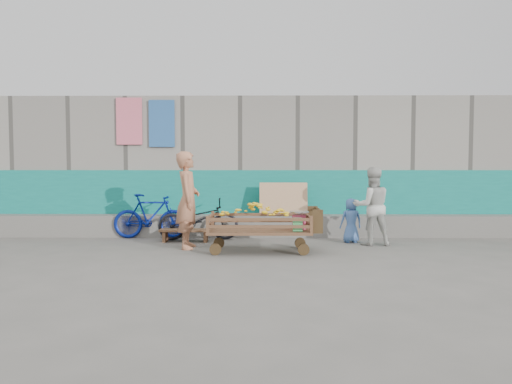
{
  "coord_description": "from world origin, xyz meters",
  "views": [
    {
      "loc": [
        -0.19,
        -7.26,
        1.44
      ],
      "look_at": [
        -0.26,
        1.2,
        1.0
      ],
      "focal_mm": 32.0,
      "sensor_mm": 36.0,
      "label": 1
    }
  ],
  "objects_px": {
    "bench": "(185,233)",
    "vendor_man": "(188,200)",
    "bicycle_blue": "(151,216)",
    "banana_cart": "(258,220)",
    "child": "(351,220)",
    "woman": "(372,206)",
    "bicycle_dark": "(199,219)"
  },
  "relations": [
    {
      "from": "bicycle_blue",
      "to": "bench",
      "type": "bearing_deg",
      "value": -121.13
    },
    {
      "from": "bench",
      "to": "woman",
      "type": "relative_size",
      "value": 0.68
    },
    {
      "from": "banana_cart",
      "to": "bicycle_dark",
      "type": "relative_size",
      "value": 1.2
    },
    {
      "from": "vendor_man",
      "to": "child",
      "type": "bearing_deg",
      "value": -80.15
    },
    {
      "from": "banana_cart",
      "to": "woman",
      "type": "relative_size",
      "value": 1.31
    },
    {
      "from": "bicycle_dark",
      "to": "bicycle_blue",
      "type": "bearing_deg",
      "value": 73.89
    },
    {
      "from": "bicycle_dark",
      "to": "bench",
      "type": "bearing_deg",
      "value": 133.74
    },
    {
      "from": "child",
      "to": "bicycle_blue",
      "type": "bearing_deg",
      "value": -15.01
    },
    {
      "from": "woman",
      "to": "bicycle_dark",
      "type": "distance_m",
      "value": 3.4
    },
    {
      "from": "bicycle_blue",
      "to": "banana_cart",
      "type": "bearing_deg",
      "value": -125.34
    },
    {
      "from": "vendor_man",
      "to": "bench",
      "type": "bearing_deg",
      "value": 10.79
    },
    {
      "from": "woman",
      "to": "bicycle_dark",
      "type": "xyz_separation_m",
      "value": [
        -3.34,
        0.57,
        -0.31
      ]
    },
    {
      "from": "vendor_man",
      "to": "child",
      "type": "relative_size",
      "value": 2.02
    },
    {
      "from": "bench",
      "to": "banana_cart",
      "type": "bearing_deg",
      "value": -36.22
    },
    {
      "from": "banana_cart",
      "to": "bench",
      "type": "height_order",
      "value": "banana_cart"
    },
    {
      "from": "bench",
      "to": "woman",
      "type": "height_order",
      "value": "woman"
    },
    {
      "from": "woman",
      "to": "bicycle_dark",
      "type": "relative_size",
      "value": 0.92
    },
    {
      "from": "bench",
      "to": "bicycle_blue",
      "type": "height_order",
      "value": "bicycle_blue"
    },
    {
      "from": "child",
      "to": "woman",
      "type": "bearing_deg",
      "value": 133.13
    },
    {
      "from": "banana_cart",
      "to": "bicycle_blue",
      "type": "distance_m",
      "value": 2.67
    },
    {
      "from": "banana_cart",
      "to": "bicycle_blue",
      "type": "xyz_separation_m",
      "value": [
        -2.21,
        1.49,
        -0.1
      ]
    },
    {
      "from": "bench",
      "to": "vendor_man",
      "type": "bearing_deg",
      "value": -76.89
    },
    {
      "from": "woman",
      "to": "bicycle_blue",
      "type": "relative_size",
      "value": 0.96
    },
    {
      "from": "bench",
      "to": "bicycle_blue",
      "type": "distance_m",
      "value": 0.95
    },
    {
      "from": "vendor_man",
      "to": "bicycle_dark",
      "type": "xyz_separation_m",
      "value": [
        0.06,
        0.96,
        -0.45
      ]
    },
    {
      "from": "banana_cart",
      "to": "bicycle_dark",
      "type": "distance_m",
      "value": 1.77
    },
    {
      "from": "bench",
      "to": "child",
      "type": "relative_size",
      "value": 1.16
    },
    {
      "from": "banana_cart",
      "to": "bicycle_blue",
      "type": "bearing_deg",
      "value": 145.95
    },
    {
      "from": "bicycle_blue",
      "to": "bicycle_dark",
      "type": "bearing_deg",
      "value": -102.46
    },
    {
      "from": "bicycle_blue",
      "to": "vendor_man",
      "type": "bearing_deg",
      "value": -141.87
    },
    {
      "from": "bicycle_dark",
      "to": "bicycle_blue",
      "type": "distance_m",
      "value": 1.03
    },
    {
      "from": "bench",
      "to": "bicycle_dark",
      "type": "bearing_deg",
      "value": 48.67
    }
  ]
}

